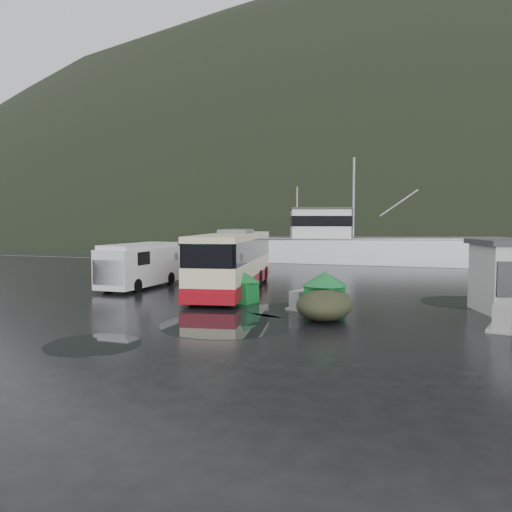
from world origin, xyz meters
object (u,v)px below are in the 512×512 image
(waste_bin_right, at_px, (325,316))
(white_van, at_px, (140,288))
(jersey_barrier_c, at_px, (505,329))
(waste_bin_left, at_px, (245,303))
(dome_tent, at_px, (325,320))
(coach_bus, at_px, (233,291))
(fishing_trawler, at_px, (386,259))
(jersey_barrier_a, at_px, (305,309))

(waste_bin_right, bearing_deg, white_van, 156.75)
(waste_bin_right, distance_m, jersey_barrier_c, 5.88)
(white_van, relative_size, waste_bin_right, 3.41)
(waste_bin_left, bearing_deg, dome_tent, -33.15)
(coach_bus, relative_size, fishing_trawler, 0.41)
(jersey_barrier_c, bearing_deg, dome_tent, -176.80)
(jersey_barrier_c, distance_m, fishing_trawler, 29.56)
(coach_bus, bearing_deg, waste_bin_left, -71.43)
(coach_bus, distance_m, white_van, 4.96)
(coach_bus, distance_m, waste_bin_right, 7.53)
(white_van, bearing_deg, jersey_barrier_a, -18.91)
(waste_bin_right, bearing_deg, dome_tent, -78.34)
(jersey_barrier_a, xyz_separation_m, jersey_barrier_c, (6.89, -1.60, 0.00))
(waste_bin_left, relative_size, jersey_barrier_a, 0.85)
(coach_bus, distance_m, jersey_barrier_a, 5.97)
(dome_tent, relative_size, jersey_barrier_c, 1.54)
(fishing_trawler, bearing_deg, coach_bus, -120.36)
(coach_bus, bearing_deg, jersey_barrier_c, -35.93)
(waste_bin_right, bearing_deg, coach_bus, 137.55)
(coach_bus, height_order, dome_tent, coach_bus)
(waste_bin_left, height_order, fishing_trawler, fishing_trawler)
(waste_bin_right, height_order, dome_tent, waste_bin_right)
(coach_bus, relative_size, dome_tent, 3.98)
(waste_bin_right, height_order, jersey_barrier_a, waste_bin_right)
(white_van, height_order, waste_bin_left, white_van)
(white_van, distance_m, jersey_barrier_a, 10.02)
(coach_bus, height_order, jersey_barrier_c, coach_bus)
(jersey_barrier_c, bearing_deg, coach_bus, 154.40)
(waste_bin_left, distance_m, fishing_trawler, 27.03)
(coach_bus, relative_size, jersey_barrier_c, 6.13)
(waste_bin_left, distance_m, waste_bin_right, 4.21)
(jersey_barrier_c, xyz_separation_m, fishing_trawler, (-5.76, 28.99, 0.00))
(coach_bus, height_order, white_van, coach_bus)
(waste_bin_left, height_order, jersey_barrier_c, waste_bin_left)
(coach_bus, distance_m, jersey_barrier_c, 12.67)
(white_van, bearing_deg, waste_bin_right, -22.94)
(waste_bin_right, relative_size, jersey_barrier_c, 0.92)
(white_van, distance_m, fishing_trawler, 26.32)
(coach_bus, bearing_deg, fishing_trawler, 66.12)
(white_van, distance_m, waste_bin_left, 7.22)
(waste_bin_left, bearing_deg, jersey_barrier_a, -13.23)
(white_van, bearing_deg, coach_bus, 7.02)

